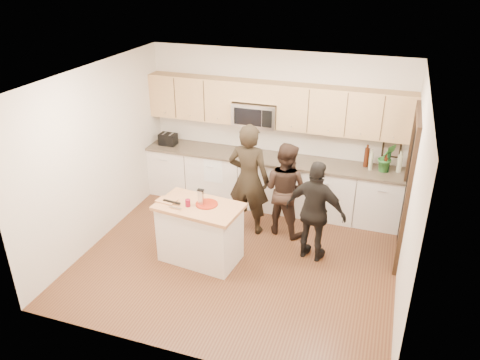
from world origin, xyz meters
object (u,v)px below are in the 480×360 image
(toaster, at_px, (168,139))
(woman_left, at_px, (249,180))
(island, at_px, (200,232))
(woman_center, at_px, (285,189))
(woman_right, at_px, (315,212))

(toaster, bearing_deg, woman_left, -25.87)
(island, bearing_deg, woman_left, 73.80)
(woman_left, relative_size, woman_center, 1.19)
(woman_left, height_order, woman_right, woman_left)
(island, height_order, woman_right, woman_right)
(island, xyz_separation_m, toaster, (-1.41, 1.88, 0.59))
(woman_center, height_order, woman_right, woman_right)
(toaster, xyz_separation_m, woman_center, (2.38, -0.75, -0.28))
(woman_left, relative_size, woman_right, 1.18)
(woman_center, bearing_deg, island, 64.60)
(island, relative_size, woman_left, 0.70)
(island, relative_size, woman_center, 0.83)
(woman_right, bearing_deg, woman_left, -9.04)
(toaster, bearing_deg, woman_center, -17.50)
(island, height_order, woman_center, woman_center)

